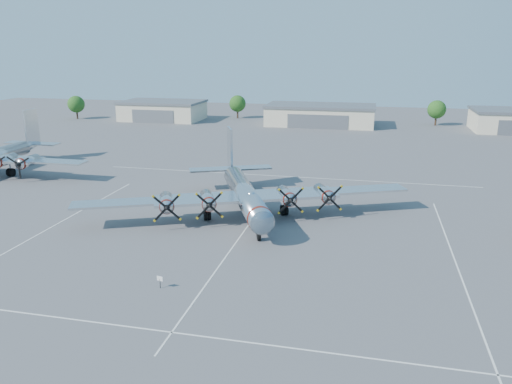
% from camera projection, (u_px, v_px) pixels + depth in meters
% --- Properties ---
extents(ground, '(260.00, 260.00, 0.00)m').
position_uv_depth(ground, '(245.00, 229.00, 56.82)').
color(ground, '#4E4E50').
rests_on(ground, ground).
extents(parking_lines, '(60.00, 50.08, 0.01)m').
position_uv_depth(parking_lines, '(242.00, 235.00, 55.18)').
color(parking_lines, silver).
rests_on(parking_lines, ground).
extents(hangar_west, '(22.60, 14.60, 5.40)m').
position_uv_depth(hangar_west, '(163.00, 110.00, 142.48)').
color(hangar_west, beige).
rests_on(hangar_west, ground).
extents(hangar_center, '(28.60, 14.60, 5.40)m').
position_uv_depth(hangar_center, '(320.00, 115.00, 132.79)').
color(hangar_center, beige).
rests_on(hangar_center, ground).
extents(tree_far_west, '(4.80, 4.80, 6.64)m').
position_uv_depth(tree_far_west, '(76.00, 104.00, 143.73)').
color(tree_far_west, '#382619').
rests_on(tree_far_west, ground).
extents(tree_west, '(4.80, 4.80, 6.64)m').
position_uv_depth(tree_west, '(238.00, 104.00, 145.27)').
color(tree_west, '#382619').
rests_on(tree_west, ground).
extents(tree_east, '(4.80, 4.80, 6.64)m').
position_uv_depth(tree_east, '(437.00, 109.00, 131.56)').
color(tree_east, '#382619').
rests_on(tree_east, ground).
extents(main_bomber_b29, '(48.15, 41.67, 8.94)m').
position_uv_depth(main_bomber_b29, '(244.00, 213.00, 62.44)').
color(main_bomber_b29, silver).
rests_on(main_bomber_b29, ground).
extents(info_placard, '(0.58, 0.16, 1.11)m').
position_uv_depth(info_placard, '(160.00, 280.00, 42.69)').
color(info_placard, black).
rests_on(info_placard, ground).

